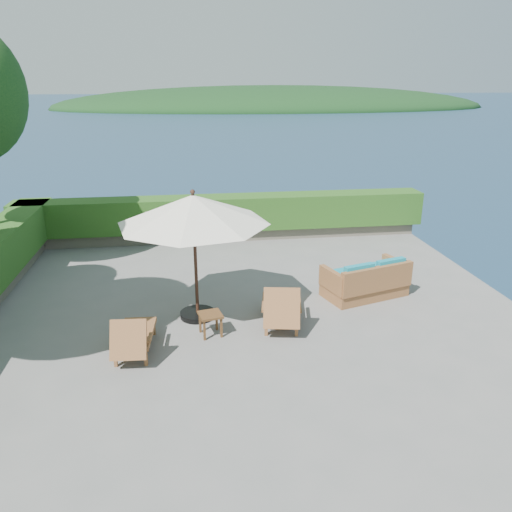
{
  "coord_description": "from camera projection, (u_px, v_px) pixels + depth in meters",
  "views": [
    {
      "loc": [
        -1.11,
        -9.22,
        4.68
      ],
      "look_at": [
        0.3,
        0.8,
        1.1
      ],
      "focal_mm": 35.0,
      "sensor_mm": 36.0,
      "label": 1
    }
  ],
  "objects": [
    {
      "name": "hedge_far",
      "position": [
        224.0,
        212.0,
        15.26
      ],
      "size": [
        12.4,
        0.9,
        1.0
      ],
      "primitive_type": "cube",
      "color": "#234914",
      "rests_on": "planter_wall_far"
    },
    {
      "name": "side_table",
      "position": [
        210.0,
        317.0,
        9.57
      ],
      "size": [
        0.5,
        0.5,
        0.45
      ],
      "rotation": [
        0.0,
        0.0,
        0.21
      ],
      "color": "brown",
      "rests_on": "ground"
    },
    {
      "name": "planter_wall_far",
      "position": [
        225.0,
        233.0,
        15.48
      ],
      "size": [
        12.0,
        0.6,
        0.36
      ],
      "primitive_type": "cube",
      "color": "#726B5B",
      "rests_on": "ground"
    },
    {
      "name": "lounge_left",
      "position": [
        134.0,
        336.0,
        8.92
      ],
      "size": [
        0.74,
        1.53,
        0.86
      ],
      "rotation": [
        0.0,
        0.0,
        -0.07
      ],
      "color": "brown",
      "rests_on": "ground"
    },
    {
      "name": "patio_umbrella",
      "position": [
        193.0,
        211.0,
        9.67
      ],
      "size": [
        3.52,
        3.52,
        2.7
      ],
      "rotation": [
        0.0,
        0.0,
        -0.18
      ],
      "color": "black",
      "rests_on": "ground"
    },
    {
      "name": "lounge_right",
      "position": [
        281.0,
        306.0,
        9.98
      ],
      "size": [
        0.99,
        1.78,
        0.97
      ],
      "rotation": [
        0.0,
        0.0,
        -0.18
      ],
      "color": "brown",
      "rests_on": "ground"
    },
    {
      "name": "offshore_island",
      "position": [
        273.0,
        108.0,
        145.3
      ],
      "size": [
        126.0,
        57.6,
        12.6
      ],
      "primitive_type": "ellipsoid",
      "color": "black",
      "rests_on": "ocean"
    },
    {
      "name": "ground",
      "position": [
        247.0,
        319.0,
        10.32
      ],
      "size": [
        12.0,
        12.0,
        0.0
      ],
      "primitive_type": "plane",
      "color": "gray",
      "rests_on": "ground"
    },
    {
      "name": "wicker_loveseat",
      "position": [
        366.0,
        282.0,
        11.31
      ],
      "size": [
        2.07,
        1.46,
        0.92
      ],
      "rotation": [
        0.0,
        0.0,
        0.3
      ],
      "color": "brown",
      "rests_on": "ground"
    },
    {
      "name": "ocean",
      "position": [
        248.0,
        438.0,
        11.32
      ],
      "size": [
        600.0,
        600.0,
        0.0
      ],
      "primitive_type": "plane",
      "color": "navy",
      "rests_on": "ground"
    },
    {
      "name": "foundation",
      "position": [
        247.0,
        384.0,
        10.83
      ],
      "size": [
        12.0,
        12.0,
        3.0
      ],
      "primitive_type": "cube",
      "color": "#534A42",
      "rests_on": "ocean"
    }
  ]
}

